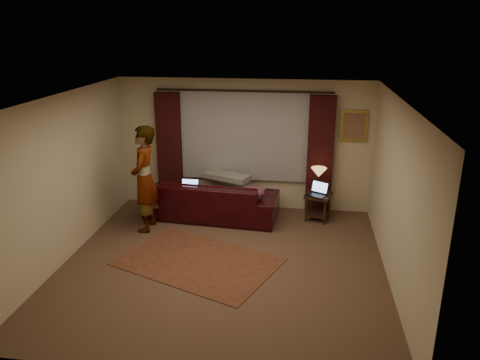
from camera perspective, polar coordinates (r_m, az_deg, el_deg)
name	(u,v)px	position (r m, az deg, el deg)	size (l,w,h in m)	color
floor	(223,264)	(7.49, -2.07, -10.20)	(5.00, 5.00, 0.01)	brown
ceiling	(221,98)	(6.64, -2.33, 9.91)	(5.00, 5.00, 0.02)	silver
wall_back	(244,145)	(9.32, 0.50, 4.30)	(5.00, 0.02, 2.60)	beige
wall_front	(178,269)	(4.73, -7.59, -10.71)	(5.00, 0.02, 2.60)	beige
wall_left	(64,179)	(7.78, -20.63, 0.15)	(0.02, 5.00, 2.60)	beige
wall_right	(396,194)	(6.98, 18.46, -1.65)	(0.02, 5.00, 2.60)	beige
sheer_curtain	(244,136)	(9.22, 0.46, 5.41)	(2.50, 0.05, 1.80)	#92939A
drape_left	(170,149)	(9.56, -8.56, 3.70)	(0.50, 0.14, 2.30)	black
drape_right	(320,155)	(9.18, 9.75, 3.02)	(0.50, 0.14, 2.30)	black
curtain_rod	(243,91)	(9.01, 0.43, 10.80)	(0.04, 0.04, 3.40)	black
picture_frame	(354,126)	(9.17, 13.70, 6.41)	(0.50, 0.04, 0.60)	#B0923C
sofa	(212,192)	(9.01, -3.46, -1.52)	(2.52, 1.09, 1.02)	black
throw_blanket	(227,163)	(9.08, -1.62, 2.06)	(0.90, 0.36, 0.11)	gray
clothing_pile	(252,193)	(8.69, 1.41, -1.55)	(0.49, 0.37, 0.21)	brown
laptop_sofa	(189,187)	(8.95, -6.27, -0.87)	(0.35, 0.38, 0.26)	black
area_rug	(198,262)	(7.56, -5.10, -9.90)	(2.37, 1.58, 0.01)	brown
end_table	(318,207)	(9.08, 9.47, -3.24)	(0.46, 0.46, 0.53)	black
tiffany_lamp	(318,180)	(9.02, 9.53, 0.02)	(0.30, 0.30, 0.48)	olive
laptop_table	(316,189)	(8.85, 9.31, -1.10)	(0.35, 0.38, 0.25)	black
person	(144,179)	(8.50, -11.57, 0.13)	(0.57, 0.57, 1.93)	gray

